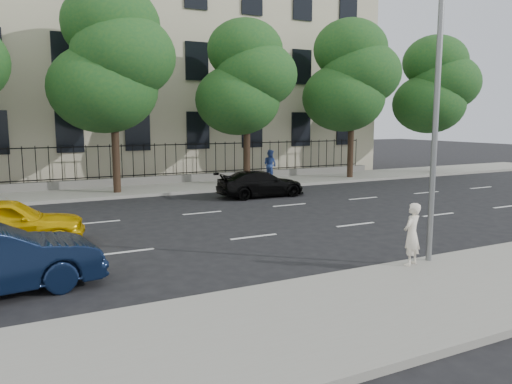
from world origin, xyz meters
TOP-DOWN VIEW (x-y plane):
  - ground at (0.00, 0.00)m, footprint 120.00×120.00m
  - near_sidewalk at (0.00, -4.00)m, footprint 60.00×4.00m
  - far_sidewalk at (0.00, 14.00)m, footprint 60.00×4.00m
  - lane_markings at (0.00, 4.75)m, footprint 49.60×4.62m
  - masonry_building at (0.00, 22.95)m, footprint 34.60×12.11m
  - iron_fence at (0.00, 15.70)m, footprint 30.00×0.50m
  - street_light at (2.50, -1.77)m, footprint 0.25×3.32m
  - tree_c at (-1.96, 13.36)m, footprint 5.89×5.50m
  - tree_d at (5.04, 13.36)m, footprint 5.34×4.94m
  - tree_e at (12.04, 13.36)m, footprint 5.71×5.31m
  - tree_f at (19.04, 13.36)m, footprint 5.52×5.12m
  - yellow_taxi at (-6.94, 4.49)m, footprint 4.46×2.15m
  - black_sedan at (4.00, 9.66)m, footprint 4.31×1.84m
  - woman_near at (1.80, -2.40)m, footprint 0.65×0.54m
  - pedestrian_far at (7.05, 14.32)m, footprint 0.93×1.03m

SIDE VIEW (x-z plane):
  - ground at x=0.00m, z-range 0.00..0.00m
  - lane_markings at x=0.00m, z-range 0.00..0.01m
  - near_sidewalk at x=0.00m, z-range 0.00..0.15m
  - far_sidewalk at x=0.00m, z-range 0.00..0.15m
  - black_sedan at x=4.00m, z-range 0.00..1.24m
  - iron_fence at x=0.00m, z-range -0.45..1.75m
  - yellow_taxi at x=-6.94m, z-range 0.00..1.47m
  - woman_near at x=1.80m, z-range 0.15..1.68m
  - pedestrian_far at x=7.05m, z-range 0.15..1.89m
  - street_light at x=2.50m, z-range 1.12..9.17m
  - tree_d at x=5.04m, z-range 1.42..10.26m
  - tree_f at x=19.04m, z-range 1.37..10.38m
  - tree_e at x=12.04m, z-range 1.47..10.93m
  - tree_c at x=-1.96m, z-range 1.51..11.31m
  - masonry_building at x=0.00m, z-range -0.23..18.27m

